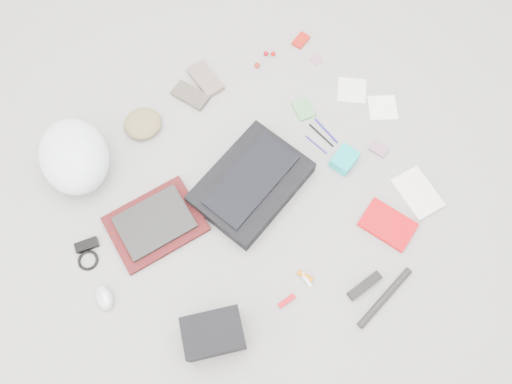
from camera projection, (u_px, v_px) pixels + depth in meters
ground_plane at (256, 196)px, 2.18m from camera, size 4.00×4.00×0.00m
messenger_bag at (251, 184)px, 2.16m from camera, size 0.55×0.45×0.08m
bag_flap at (251, 180)px, 2.12m from camera, size 0.46×0.29×0.01m
laptop_sleeve at (156, 224)px, 2.12m from camera, size 0.40×0.32×0.03m
laptop at (155, 222)px, 2.10m from camera, size 0.32×0.24×0.02m
bike_helmet at (74, 156)px, 2.13m from camera, size 0.37×0.42×0.22m
beanie at (143, 123)px, 2.27m from camera, size 0.20×0.19×0.06m
mitten_left at (191, 96)px, 2.35m from camera, size 0.14×0.19×0.03m
mitten_right at (205, 79)px, 2.38m from camera, size 0.10×0.19×0.03m
power_brick at (87, 245)px, 2.09m from camera, size 0.10×0.07×0.03m
cable_coil at (88, 260)px, 2.07m from camera, size 0.10×0.10×0.01m
mouse at (104, 298)px, 2.00m from camera, size 0.09×0.12×0.04m
camera_bag at (214, 334)px, 1.90m from camera, size 0.27×0.24×0.15m
multitool at (287, 301)px, 2.01m from camera, size 0.08×0.02×0.01m
toiletry_tube_white at (307, 280)px, 2.04m from camera, size 0.03×0.07×0.02m
toiletry_tube_orange at (305, 276)px, 2.04m from camera, size 0.05×0.07×0.02m
u_lock at (365, 286)px, 2.02m from camera, size 0.16×0.04×0.03m
bike_pump at (385, 298)px, 2.01m from camera, size 0.32×0.08×0.03m
book_red at (388, 225)px, 2.12m from camera, size 0.21×0.26×0.02m
book_white at (417, 193)px, 2.17m from camera, size 0.17×0.23×0.02m
notepad at (304, 109)px, 2.33m from camera, size 0.10×0.12×0.01m
pen_blue at (316, 145)px, 2.27m from camera, size 0.03×0.13×0.01m
pen_black at (321, 135)px, 2.28m from camera, size 0.02×0.15×0.01m
pen_navy at (326, 131)px, 2.29m from camera, size 0.01×0.15×0.01m
accordion_wallet at (344, 159)px, 2.21m from camera, size 0.13×0.12×0.06m
card_deck at (379, 149)px, 2.25m from camera, size 0.08×0.09×0.01m
napkin_top at (352, 90)px, 2.37m from camera, size 0.19×0.19×0.01m
napkin_bottom at (383, 108)px, 2.33m from camera, size 0.18×0.18×0.01m
lollipop_a at (257, 65)px, 2.41m from camera, size 0.03×0.03×0.03m
lollipop_b at (266, 53)px, 2.43m from camera, size 0.02×0.02×0.02m
lollipop_c at (273, 54)px, 2.43m from camera, size 0.02×0.02×0.02m
altoids_tin at (301, 40)px, 2.46m from camera, size 0.10×0.08×0.02m
stamp_sheet at (316, 59)px, 2.43m from camera, size 0.05×0.06×0.00m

